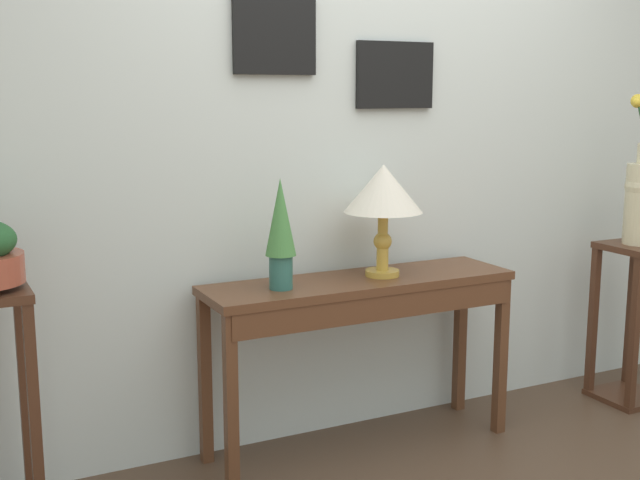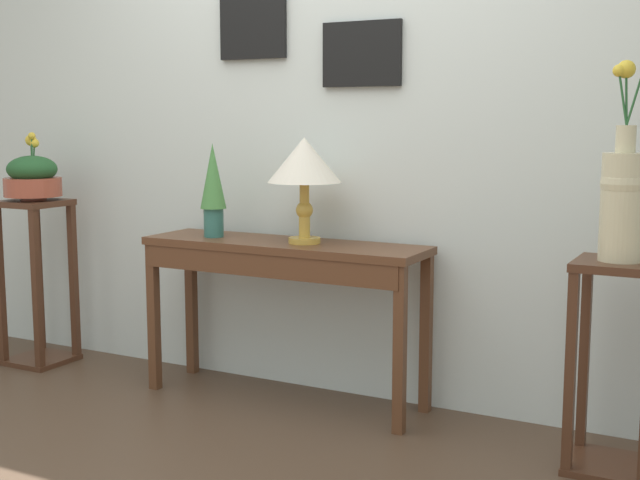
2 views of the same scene
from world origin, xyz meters
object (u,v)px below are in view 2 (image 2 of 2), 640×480
Objects in this scene: console_table at (281,266)px; pedestal_stand_right at (614,367)px; planter_bowl_wide_left at (32,177)px; potted_plant_on_console at (213,186)px; pedestal_stand_left at (37,282)px; flower_vase_tall_right at (623,194)px; table_lamp at (304,164)px.

pedestal_stand_right reaches higher than console_table.
potted_plant_on_console is at bearing 2.96° from planter_bowl_wide_left.
pedestal_stand_left reaches higher than pedestal_stand_right.
console_table is 1.52× the size of pedestal_stand_left.
planter_bowl_wide_left is (-1.44, -0.05, 0.35)m from console_table.
flower_vase_tall_right is (1.80, -0.10, 0.04)m from potted_plant_on_console.
potted_plant_on_console is 1.24× the size of planter_bowl_wide_left.
console_table is 3.79× the size of planter_bowl_wide_left.
planter_bowl_wide_left is 2.89m from flower_vase_tall_right.
table_lamp is 1.07× the size of potted_plant_on_console.
table_lamp reaches higher than pedestal_stand_left.
planter_bowl_wide_left is (-1.08, -0.06, 0.01)m from potted_plant_on_console.
flower_vase_tall_right reaches higher than pedestal_stand_left.
console_table is 3.04× the size of potted_plant_on_console.
console_table is 0.50m from potted_plant_on_console.
pedestal_stand_right is at bearing -0.90° from planter_bowl_wide_left.
pedestal_stand_right is (1.34, -0.12, -0.69)m from table_lamp.
console_table is 2.84× the size of table_lamp.
pedestal_stand_right is at bearing -3.89° from console_table.
table_lamp is (0.11, 0.02, 0.45)m from console_table.
planter_bowl_wide_left reaches higher than pedestal_stand_left.
planter_bowl_wide_left is at bearing -177.90° from console_table.
pedestal_stand_left is (-1.55, -0.08, -0.65)m from table_lamp.
pedestal_stand_left is at bearing -177.00° from potted_plant_on_console.
table_lamp is 1.68m from pedestal_stand_left.
flower_vase_tall_right reaches higher than table_lamp.
flower_vase_tall_right reaches higher than pedestal_stand_right.
potted_plant_on_console is at bearing 176.84° from flower_vase_tall_right.
flower_vase_tall_right reaches higher than potted_plant_on_console.
planter_bowl_wide_left is 0.45× the size of pedestal_stand_right.
flower_vase_tall_right is (2.89, -0.04, 0.04)m from planter_bowl_wide_left.
pedestal_stand_left is (-1.44, -0.05, -0.20)m from console_table.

